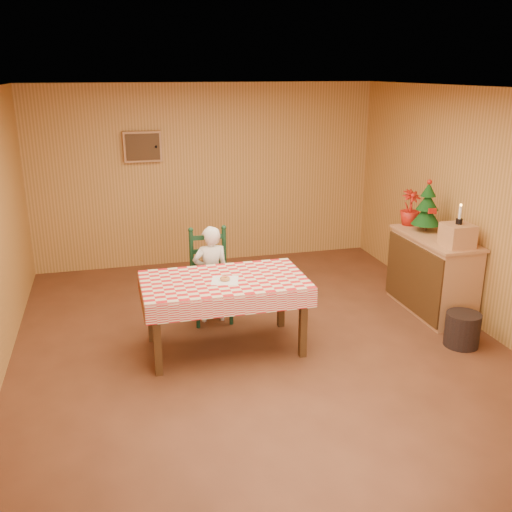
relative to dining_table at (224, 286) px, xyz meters
The scene contains 13 objects.
ground 0.78m from the dining_table, 16.02° to the right, with size 6.00×6.00×0.00m, color brown.
cabin_walls 1.27m from the dining_table, 50.34° to the left, with size 5.10×6.05×2.65m.
dining_table is the anchor object (origin of this frame).
ladder_chair 0.81m from the dining_table, 90.00° to the left, with size 0.44×0.40×1.08m.
seated_child 0.74m from the dining_table, 90.00° to the left, with size 0.41×0.27×1.12m, color white.
napkin 0.10m from the dining_table, 90.00° to the right, with size 0.26×0.26×0.00m, color white.
donut 0.11m from the dining_table, 90.00° to the right, with size 0.10×0.10×0.03m, color #C78047.
shelf_unit 2.60m from the dining_table, ahead, with size 0.54×1.24×0.93m.
crate 2.60m from the dining_table, ahead, with size 0.30×0.30×0.25m, color tan.
christmas_tree 2.69m from the dining_table, 12.62° to the left, with size 0.34×0.34×0.62m.
flower_arrangement 2.71m from the dining_table, 19.14° to the left, with size 0.24×0.24×0.43m, color #AC1A0F.
candle_set 2.64m from the dining_table, ahead, with size 0.07×0.07×0.22m.
storage_bin 2.53m from the dining_table, 13.32° to the right, with size 0.36×0.36×0.36m, color black.
Camera 1 is at (-1.42, -5.15, 2.77)m, focal length 40.00 mm.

